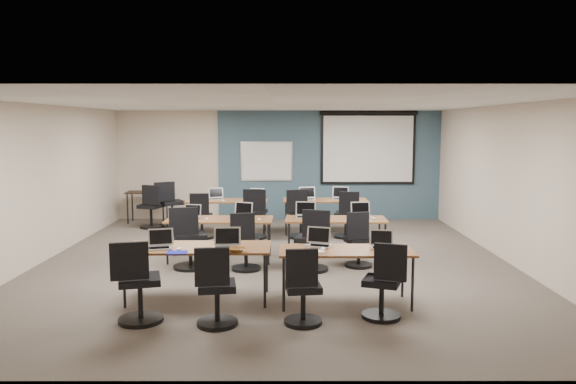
{
  "coord_description": "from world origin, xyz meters",
  "views": [
    {
      "loc": [
        0.21,
        -9.43,
        2.35
      ],
      "look_at": [
        0.23,
        0.4,
        1.17
      ],
      "focal_mm": 35.0,
      "sensor_mm": 36.0,
      "label": 1
    }
  ],
  "objects_px": {
    "laptop_7": "(361,213)",
    "laptop_8": "(216,196)",
    "whiteboard": "(267,161)",
    "laptop_9": "(257,196)",
    "spare_chair_a": "(170,208)",
    "task_chair_10": "(300,218)",
    "training_table_front_right": "(346,253)",
    "laptop_11": "(341,196)",
    "spare_chair_b": "(151,210)",
    "task_chair_5": "(245,247)",
    "task_chair_3": "(384,288)",
    "task_chair_2": "(303,293)",
    "task_chair_9": "(253,218)",
    "training_table_back_left": "(227,202)",
    "task_chair_4": "(189,243)",
    "laptop_0": "(159,244)",
    "training_table_front_left": "(198,250)",
    "laptop_6": "(306,214)",
    "task_chair_8": "(201,220)",
    "training_table_mid_left": "(220,221)",
    "training_table_back_right": "(325,202)",
    "laptop_5": "(243,213)",
    "task_chair_7": "(358,244)",
    "laptop_3": "(382,244)",
    "task_chair_11": "(347,219)",
    "projector_screen": "(368,144)",
    "task_chair_1": "(216,293)",
    "laptop_1": "(227,243)",
    "training_table_mid_right": "(336,221)",
    "laptop_4": "(192,215)",
    "utility_table": "(147,195)",
    "task_chair_0": "(138,289)",
    "laptop_10": "(307,196)",
    "task_chair_6": "(313,245)",
    "laptop_2": "(319,241)"
  },
  "relations": [
    {
      "from": "task_chair_4",
      "to": "task_chair_9",
      "type": "relative_size",
      "value": 1.0
    },
    {
      "from": "task_chair_2",
      "to": "task_chair_9",
      "type": "height_order",
      "value": "task_chair_9"
    },
    {
      "from": "laptop_2",
      "to": "laptop_4",
      "type": "relative_size",
      "value": 1.08
    },
    {
      "from": "laptop_3",
      "to": "task_chair_9",
      "type": "bearing_deg",
      "value": 125.17
    },
    {
      "from": "whiteboard",
      "to": "task_chair_5",
      "type": "height_order",
      "value": "whiteboard"
    },
    {
      "from": "task_chair_6",
      "to": "utility_table",
      "type": "height_order",
      "value": "task_chair_6"
    },
    {
      "from": "spare_chair_a",
      "to": "task_chair_10",
      "type": "bearing_deg",
      "value": -55.61
    },
    {
      "from": "spare_chair_a",
      "to": "projector_screen",
      "type": "bearing_deg",
      "value": -19.62
    },
    {
      "from": "laptop_11",
      "to": "spare_chair_b",
      "type": "height_order",
      "value": "spare_chair_b"
    },
    {
      "from": "laptop_7",
      "to": "laptop_9",
      "type": "bearing_deg",
      "value": 123.41
    },
    {
      "from": "training_table_front_left",
      "to": "task_chair_7",
      "type": "distance_m",
      "value": 2.95
    },
    {
      "from": "whiteboard",
      "to": "spare_chair_b",
      "type": "distance_m",
      "value": 3.05
    },
    {
      "from": "training_table_back_left",
      "to": "task_chair_3",
      "type": "height_order",
      "value": "task_chair_3"
    },
    {
      "from": "training_table_front_left",
      "to": "laptop_5",
      "type": "bearing_deg",
      "value": 79.67
    },
    {
      "from": "laptop_0",
      "to": "training_table_front_left",
      "type": "bearing_deg",
      "value": -2.68
    },
    {
      "from": "training_table_mid_left",
      "to": "task_chair_11",
      "type": "bearing_deg",
      "value": 39.54
    },
    {
      "from": "laptop_0",
      "to": "laptop_9",
      "type": "height_order",
      "value": "laptop_0"
    },
    {
      "from": "task_chair_5",
      "to": "task_chair_7",
      "type": "height_order",
      "value": "task_chair_5"
    },
    {
      "from": "task_chair_0",
      "to": "task_chair_5",
      "type": "xyz_separation_m",
      "value": [
        1.09,
        2.43,
        -0.02
      ]
    },
    {
      "from": "task_chair_3",
      "to": "laptop_4",
      "type": "height_order",
      "value": "same"
    },
    {
      "from": "laptop_7",
      "to": "laptop_8",
      "type": "bearing_deg",
      "value": 134.35
    },
    {
      "from": "spare_chair_a",
      "to": "task_chair_1",
      "type": "bearing_deg",
      "value": -105.26
    },
    {
      "from": "training_table_front_right",
      "to": "laptop_11",
      "type": "bearing_deg",
      "value": 85.06
    },
    {
      "from": "task_chair_2",
      "to": "laptop_11",
      "type": "distance_m",
      "value": 5.9
    },
    {
      "from": "task_chair_5",
      "to": "task_chair_3",
      "type": "bearing_deg",
      "value": -62.47
    },
    {
      "from": "whiteboard",
      "to": "laptop_9",
      "type": "xyz_separation_m",
      "value": [
        -0.15,
        -1.65,
        -0.66
      ]
    },
    {
      "from": "utility_table",
      "to": "task_chair_5",
      "type": "bearing_deg",
      "value": -62.36
    },
    {
      "from": "task_chair_4",
      "to": "laptop_8",
      "type": "distance_m",
      "value": 3.23
    },
    {
      "from": "task_chair_3",
      "to": "task_chair_6",
      "type": "height_order",
      "value": "task_chair_6"
    },
    {
      "from": "laptop_4",
      "to": "laptop_8",
      "type": "relative_size",
      "value": 0.95
    },
    {
      "from": "training_table_mid_left",
      "to": "training_table_back_right",
      "type": "relative_size",
      "value": 1.0
    },
    {
      "from": "task_chair_4",
      "to": "spare_chair_a",
      "type": "distance_m",
      "value": 4.04
    },
    {
      "from": "laptop_0",
      "to": "training_table_mid_left",
      "type": "bearing_deg",
      "value": 63.04
    },
    {
      "from": "training_table_mid_right",
      "to": "task_chair_11",
      "type": "height_order",
      "value": "task_chair_11"
    },
    {
      "from": "laptop_6",
      "to": "laptop_10",
      "type": "relative_size",
      "value": 1.01
    },
    {
      "from": "task_chair_4",
      "to": "laptop_5",
      "type": "xyz_separation_m",
      "value": [
        0.83,
        0.82,
        0.36
      ]
    },
    {
      "from": "task_chair_5",
      "to": "utility_table",
      "type": "xyz_separation_m",
      "value": [
        -2.71,
        4.57,
        0.27
      ]
    },
    {
      "from": "task_chair_4",
      "to": "laptop_5",
      "type": "distance_m",
      "value": 1.22
    },
    {
      "from": "task_chair_0",
      "to": "spare_chair_b",
      "type": "height_order",
      "value": "task_chair_0"
    },
    {
      "from": "task_chair_6",
      "to": "laptop_5",
      "type": "bearing_deg",
      "value": 156.5
    },
    {
      "from": "laptop_1",
      "to": "laptop_6",
      "type": "xyz_separation_m",
      "value": [
        1.13,
        2.49,
        0.0
      ]
    },
    {
      "from": "laptop_1",
      "to": "laptop_3",
      "type": "relative_size",
      "value": 1.16
    },
    {
      "from": "task_chair_2",
      "to": "task_chair_4",
      "type": "relative_size",
      "value": 0.9
    },
    {
      "from": "task_chair_2",
      "to": "task_chair_10",
      "type": "bearing_deg",
      "value": 82.57
    },
    {
      "from": "training_table_back_left",
      "to": "task_chair_4",
      "type": "height_order",
      "value": "task_chair_4"
    },
    {
      "from": "training_table_front_left",
      "to": "laptop_3",
      "type": "relative_size",
      "value": 6.31
    },
    {
      "from": "laptop_6",
      "to": "task_chair_8",
      "type": "xyz_separation_m",
      "value": [
        -2.11,
        1.7,
        -0.4
      ]
    },
    {
      "from": "laptop_1",
      "to": "training_table_back_left",
      "type": "bearing_deg",
      "value": 92.39
    },
    {
      "from": "task_chair_9",
      "to": "utility_table",
      "type": "xyz_separation_m",
      "value": [
        -2.69,
        1.99,
        0.23
      ]
    },
    {
      "from": "training_table_front_left",
      "to": "task_chair_1",
      "type": "bearing_deg",
      "value": -71.17
    }
  ]
}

